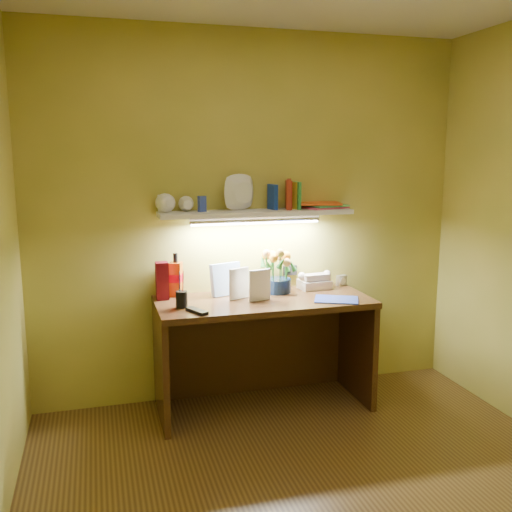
{
  "coord_description": "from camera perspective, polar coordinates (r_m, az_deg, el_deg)",
  "views": [
    {
      "loc": [
        -1.04,
        -2.26,
        1.69
      ],
      "look_at": [
        -0.01,
        1.35,
        1.01
      ],
      "focal_mm": 40.0,
      "sensor_mm": 36.0,
      "label": 1
    }
  ],
  "objects": [
    {
      "name": "desk",
      "position": [
        3.85,
        0.77,
        -9.75
      ],
      "size": [
        1.4,
        0.6,
        0.75
      ],
      "primitive_type": "cube",
      "color": "#32180D",
      "rests_on": "ground"
    },
    {
      "name": "flower_bouquet",
      "position": [
        3.89,
        2.13,
        -1.24
      ],
      "size": [
        0.25,
        0.25,
        0.33
      ],
      "primitive_type": null,
      "rotation": [
        0.0,
        0.0,
        -0.2
      ],
      "color": "#0E1D38",
      "rests_on": "desk"
    },
    {
      "name": "pen_cup",
      "position": [
        3.54,
        -7.46,
        -3.76
      ],
      "size": [
        0.08,
        0.08,
        0.18
      ],
      "primitive_type": "cylinder",
      "rotation": [
        0.0,
        0.0,
        0.18
      ],
      "color": "black",
      "rests_on": "desk"
    },
    {
      "name": "whisky_bottle",
      "position": [
        3.82,
        -8.02,
        -1.86
      ],
      "size": [
        0.1,
        0.1,
        0.29
      ],
      "primitive_type": null,
      "rotation": [
        0.0,
        0.0,
        -0.39
      ],
      "color": "#A73D07",
      "rests_on": "desk"
    },
    {
      "name": "art_card",
      "position": [
        3.83,
        -3.03,
        -2.32
      ],
      "size": [
        0.22,
        0.11,
        0.22
      ],
      "primitive_type": null,
      "rotation": [
        0.0,
        0.0,
        0.34
      ],
      "color": "white",
      "rests_on": "desk"
    },
    {
      "name": "blue_folder",
      "position": [
        3.75,
        8.04,
        -4.33
      ],
      "size": [
        0.34,
        0.3,
        0.01
      ],
      "primitive_type": "cube",
      "rotation": [
        0.0,
        0.0,
        -0.44
      ],
      "color": "#3049B7",
      "rests_on": "desk"
    },
    {
      "name": "wall_shelf",
      "position": [
        3.8,
        -0.08,
        4.88
      ],
      "size": [
        1.32,
        0.33,
        0.23
      ],
      "color": "white",
      "rests_on": "ground"
    },
    {
      "name": "whisky_box",
      "position": [
        3.76,
        -9.37,
        -2.46
      ],
      "size": [
        0.08,
        0.08,
        0.25
      ],
      "primitive_type": "cube",
      "rotation": [
        0.0,
        0.0,
        0.0
      ],
      "color": "#5A0912",
      "rests_on": "desk"
    },
    {
      "name": "desk_book_a",
      "position": [
        3.67,
        -2.67,
        -2.93
      ],
      "size": [
        0.15,
        0.07,
        0.21
      ],
      "primitive_type": "imported",
      "rotation": [
        0.0,
        0.0,
        0.37
      ],
      "color": "silver",
      "rests_on": "desk"
    },
    {
      "name": "desk_clock",
      "position": [
        4.16,
        8.56,
        -2.42
      ],
      "size": [
        0.08,
        0.06,
        0.07
      ],
      "primitive_type": "cube",
      "rotation": [
        0.0,
        0.0,
        0.29
      ],
      "color": "#BBBABF",
      "rests_on": "desk"
    },
    {
      "name": "tv_remote",
      "position": [
        3.45,
        -5.93,
        -5.49
      ],
      "size": [
        0.12,
        0.18,
        0.02
      ],
      "primitive_type": "cube",
      "rotation": [
        0.0,
        0.0,
        0.44
      ],
      "color": "black",
      "rests_on": "desk"
    },
    {
      "name": "desk_book_b",
      "position": [
        3.64,
        -0.66,
        -3.05
      ],
      "size": [
        0.15,
        0.04,
        0.21
      ],
      "primitive_type": "imported",
      "rotation": [
        0.0,
        0.0,
        0.16
      ],
      "color": "white",
      "rests_on": "desk"
    },
    {
      "name": "telephone",
      "position": [
        4.03,
        5.86,
        -2.4
      ],
      "size": [
        0.22,
        0.17,
        0.12
      ],
      "primitive_type": null,
      "rotation": [
        0.0,
        0.0,
        0.08
      ],
      "color": "#FBE5D0",
      "rests_on": "desk"
    },
    {
      "name": "ground",
      "position": [
        3.01,
        7.92,
        -24.04
      ],
      "size": [
        3.0,
        3.0,
        0.0
      ],
      "primitive_type": "plane",
      "color": "#4A3016",
      "rests_on": "ground"
    }
  ]
}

